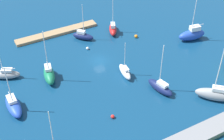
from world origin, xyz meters
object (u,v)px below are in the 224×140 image
sailboat_red_by_breakwater (113,29)px  sailboat_gray_far_south (215,94)px  mooring_buoy_red (113,117)px  sailboat_green_near_pier (49,74)px  pier_dock (57,33)px  sailboat_blue_west_end (192,34)px  sailboat_blue_mid_basin (13,105)px  sailboat_navy_lone_north (160,87)px  sailboat_white_east_end (125,72)px  sailboat_gray_lone_south (5,74)px  mooring_buoy_orange (136,36)px  sailboat_navy_far_north (83,36)px  mooring_buoy_white (87,48)px

sailboat_red_by_breakwater → sailboat_gray_far_south: (-5.71, 32.11, 0.24)m
mooring_buoy_red → sailboat_green_near_pier: bearing=-68.5°
pier_dock → sailboat_gray_far_south: 42.94m
sailboat_green_near_pier → mooring_buoy_red: size_ratio=16.71×
sailboat_red_by_breakwater → sailboat_blue_west_end: 20.32m
sailboat_blue_mid_basin → sailboat_navy_lone_north: bearing=71.2°
sailboat_red_by_breakwater → sailboat_white_east_end: 18.05m
sailboat_gray_lone_south → sailboat_gray_far_south: (-35.10, 26.73, 0.40)m
sailboat_navy_lone_north → sailboat_white_east_end: 8.78m
sailboat_red_by_breakwater → mooring_buoy_orange: bearing=-114.3°
sailboat_gray_lone_south → sailboat_white_east_end: bearing=-179.0°
sailboat_blue_mid_basin → mooring_buoy_red: bearing=53.9°
sailboat_gray_lone_south → sailboat_navy_far_north: sailboat_gray_lone_south is taller
sailboat_gray_lone_south → mooring_buoy_orange: bearing=-151.8°
sailboat_navy_lone_north → mooring_buoy_white: size_ratio=16.23×
sailboat_gray_lone_south → sailboat_blue_west_end: sailboat_blue_west_end is taller
mooring_buoy_white → pier_dock: bearing=-69.1°
sailboat_white_east_end → mooring_buoy_orange: size_ratio=9.85×
sailboat_gray_lone_south → mooring_buoy_orange: 33.48m
sailboat_red_by_breakwater → sailboat_white_east_end: size_ratio=1.13×
sailboat_red_by_breakwater → mooring_buoy_red: bearing=177.8°
sailboat_navy_far_north → mooring_buoy_orange: size_ratio=11.55×
sailboat_green_near_pier → mooring_buoy_white: bearing=130.7°
sailboat_blue_mid_basin → sailboat_gray_lone_south: size_ratio=1.07×
sailboat_gray_far_south → mooring_buoy_white: (14.91, -28.18, -1.08)m
sailboat_green_near_pier → mooring_buoy_orange: sailboat_green_near_pier is taller
sailboat_blue_mid_basin → sailboat_gray_far_south: bearing=64.8°
sailboat_gray_lone_south → sailboat_white_east_end: sailboat_gray_lone_south is taller
sailboat_navy_lone_north → pier_dock: bearing=6.6°
sailboat_navy_far_north → sailboat_gray_far_south: 35.79m
sailboat_blue_mid_basin → sailboat_gray_lone_south: 10.47m
sailboat_blue_west_end → mooring_buoy_red: 33.94m
pier_dock → sailboat_green_near_pier: sailboat_green_near_pier is taller
sailboat_white_east_end → sailboat_navy_far_north: 17.91m
sailboat_gray_lone_south → mooring_buoy_white: sailboat_gray_lone_south is taller
pier_dock → mooring_buoy_white: 11.10m
sailboat_blue_mid_basin → sailboat_gray_far_south: sailboat_gray_far_south is taller
sailboat_navy_lone_north → sailboat_blue_mid_basin: size_ratio=1.06×
sailboat_navy_lone_north → sailboat_blue_west_end: (-18.43, -12.38, 0.47)m
sailboat_red_by_breakwater → mooring_buoy_white: 10.03m
pier_dock → sailboat_green_near_pier: size_ratio=1.78×
sailboat_navy_far_north → sailboat_gray_lone_south: bearing=-116.3°
sailboat_navy_far_north → mooring_buoy_red: 28.51m
sailboat_green_near_pier → sailboat_blue_west_end: bearing=99.2°
pier_dock → sailboat_green_near_pier: 18.64m
sailboat_green_near_pier → sailboat_navy_far_north: (-12.98, -11.20, -0.37)m
sailboat_gray_lone_south → sailboat_navy_lone_north: bearing=171.7°
sailboat_navy_lone_north → mooring_buoy_red: sailboat_navy_lone_north is taller
sailboat_white_east_end → sailboat_green_near_pier: 16.38m
sailboat_blue_west_end → mooring_buoy_red: bearing=35.5°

